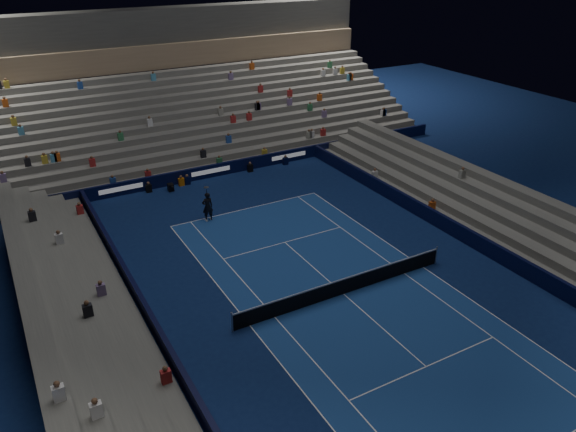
{
  "coord_description": "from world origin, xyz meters",
  "views": [
    {
      "loc": [
        -14.5,
        -19.88,
        16.78
      ],
      "look_at": [
        0.0,
        6.0,
        2.0
      ],
      "focal_mm": 34.7,
      "sensor_mm": 36.0,
      "label": 1
    }
  ],
  "objects": [
    {
      "name": "ground",
      "position": [
        0.0,
        0.0,
        0.0
      ],
      "size": [
        90.0,
        90.0,
        0.0
      ],
      "primitive_type": "plane",
      "color": "#0C1B48",
      "rests_on": "ground"
    },
    {
      "name": "grandstand_east",
      "position": [
        13.17,
        0.0,
        0.92
      ],
      "size": [
        5.0,
        37.0,
        2.5
      ],
      "color": "slate",
      "rests_on": "ground"
    },
    {
      "name": "tennis_net",
      "position": [
        0.0,
        0.0,
        0.5
      ],
      "size": [
        12.9,
        0.1,
        1.1
      ],
      "color": "#B2B2B7",
      "rests_on": "ground"
    },
    {
      "name": "court_surface",
      "position": [
        0.0,
        0.0,
        0.01
      ],
      "size": [
        10.97,
        23.77,
        0.01
      ],
      "primitive_type": "cube",
      "color": "navy",
      "rests_on": "ground"
    },
    {
      "name": "sponsor_barrier_far",
      "position": [
        0.0,
        18.5,
        0.5
      ],
      "size": [
        44.0,
        0.25,
        1.0
      ],
      "primitive_type": "cube",
      "color": "black",
      "rests_on": "ground"
    },
    {
      "name": "sponsor_barrier_west",
      "position": [
        -9.7,
        0.0,
        0.5
      ],
      "size": [
        0.25,
        37.0,
        1.0
      ],
      "primitive_type": "cube",
      "color": "black",
      "rests_on": "ground"
    },
    {
      "name": "broadcast_camera",
      "position": [
        -3.58,
        17.44,
        0.28
      ],
      "size": [
        0.43,
        0.86,
        0.54
      ],
      "color": "black",
      "rests_on": "ground"
    },
    {
      "name": "tennis_player",
      "position": [
        -2.97,
        11.56,
        1.0
      ],
      "size": [
        0.75,
        0.51,
        2.0
      ],
      "primitive_type": "imported",
      "rotation": [
        0.0,
        0.0,
        3.09
      ],
      "color": "black",
      "rests_on": "ground"
    },
    {
      "name": "grandstand_west",
      "position": [
        -13.17,
        0.0,
        0.92
      ],
      "size": [
        5.0,
        37.0,
        2.5
      ],
      "color": "#5D5E59",
      "rests_on": "ground"
    },
    {
      "name": "sponsor_barrier_east",
      "position": [
        9.7,
        0.0,
        0.5
      ],
      "size": [
        0.25,
        37.0,
        1.0
      ],
      "primitive_type": "cube",
      "color": "black",
      "rests_on": "ground"
    },
    {
      "name": "grandstand_main",
      "position": [
        0.0,
        27.9,
        3.38
      ],
      "size": [
        44.0,
        15.2,
        11.2
      ],
      "color": "slate",
      "rests_on": "ground"
    }
  ]
}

